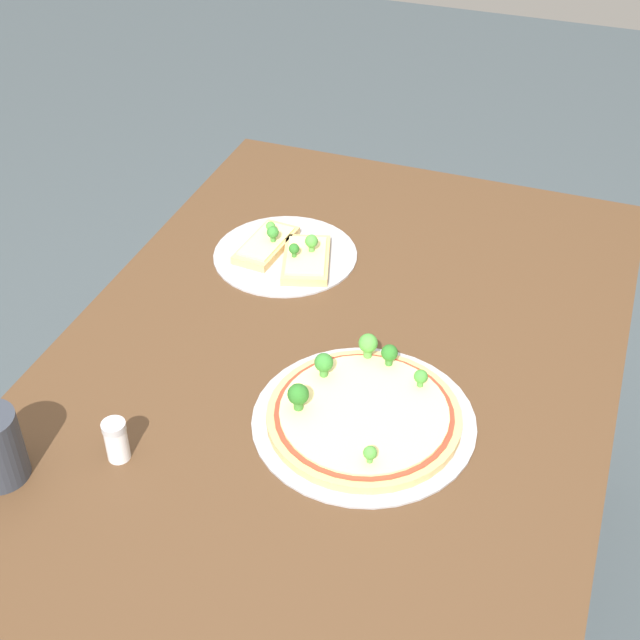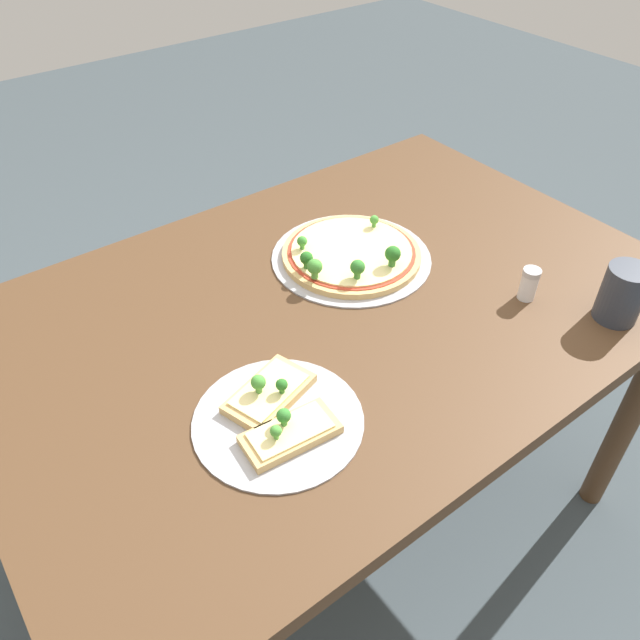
{
  "view_description": "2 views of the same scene",
  "coord_description": "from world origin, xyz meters",
  "px_view_note": "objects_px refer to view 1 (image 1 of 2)",
  "views": [
    {
      "loc": [
        1.08,
        0.37,
        1.75
      ],
      "look_at": [
        -0.07,
        -0.05,
        0.79
      ],
      "focal_mm": 50.0,
      "sensor_mm": 36.0,
      "label": 1
    },
    {
      "loc": [
        -0.61,
        -0.76,
        1.56
      ],
      "look_at": [
        -0.07,
        -0.05,
        0.79
      ],
      "focal_mm": 35.0,
      "sensor_mm": 36.0,
      "label": 2
    }
  ],
  "objects_px": {
    "dining_table": "(331,397)",
    "condiment_shaker": "(116,440)",
    "pizza_tray_slice": "(287,252)",
    "pizza_tray_whole": "(363,414)"
  },
  "relations": [
    {
      "from": "dining_table",
      "to": "pizza_tray_whole",
      "type": "distance_m",
      "value": 0.18
    },
    {
      "from": "pizza_tray_slice",
      "to": "dining_table",
      "type": "bearing_deg",
      "value": 35.54
    },
    {
      "from": "dining_table",
      "to": "pizza_tray_whole",
      "type": "relative_size",
      "value": 3.97
    },
    {
      "from": "pizza_tray_whole",
      "to": "condiment_shaker",
      "type": "height_order",
      "value": "same"
    },
    {
      "from": "pizza_tray_whole",
      "to": "pizza_tray_slice",
      "type": "xyz_separation_m",
      "value": [
        -0.38,
        -0.28,
        -0.0
      ]
    },
    {
      "from": "dining_table",
      "to": "pizza_tray_whole",
      "type": "height_order",
      "value": "pizza_tray_whole"
    },
    {
      "from": "pizza_tray_whole",
      "to": "pizza_tray_slice",
      "type": "distance_m",
      "value": 0.47
    },
    {
      "from": "dining_table",
      "to": "condiment_shaker",
      "type": "height_order",
      "value": "condiment_shaker"
    },
    {
      "from": "pizza_tray_slice",
      "to": "condiment_shaker",
      "type": "xyz_separation_m",
      "value": [
        0.58,
        -0.04,
        0.02
      ]
    },
    {
      "from": "pizza_tray_whole",
      "to": "condiment_shaker",
      "type": "xyz_separation_m",
      "value": [
        0.2,
        -0.32,
        0.02
      ]
    }
  ]
}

